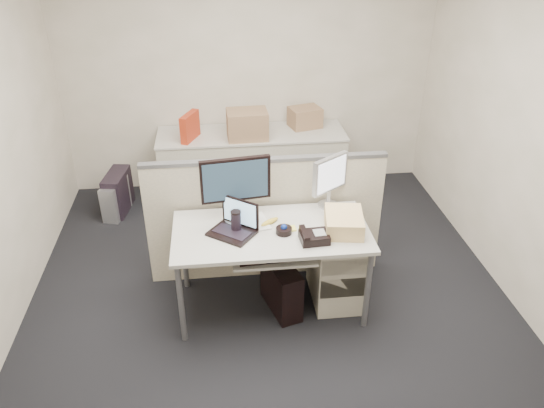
{
  "coord_description": "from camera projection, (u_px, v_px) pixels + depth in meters",
  "views": [
    {
      "loc": [
        -0.37,
        -3.38,
        2.92
      ],
      "look_at": [
        0.02,
        0.15,
        0.87
      ],
      "focal_mm": 35.0,
      "sensor_mm": 36.0,
      "label": 1
    }
  ],
  "objects": [
    {
      "name": "floor",
      "position": [
        271.0,
        305.0,
        4.4
      ],
      "size": [
        4.0,
        4.5,
        0.01
      ],
      "primitive_type": "cube",
      "color": "black",
      "rests_on": "ground"
    },
    {
      "name": "wall_back",
      "position": [
        248.0,
        68.0,
        5.67
      ],
      "size": [
        4.0,
        0.02,
        2.7
      ],
      "primitive_type": "cube",
      "color": "beige",
      "rests_on": "ground"
    },
    {
      "name": "wall_right",
      "position": [
        539.0,
        144.0,
        3.92
      ],
      "size": [
        0.02,
        4.5,
        2.7
      ],
      "primitive_type": "cube",
      "color": "beige",
      "rests_on": "ground"
    },
    {
      "name": "desk",
      "position": [
        271.0,
        237.0,
        4.07
      ],
      "size": [
        1.5,
        0.75,
        0.73
      ],
      "color": "#B1AFA7",
      "rests_on": "floor"
    },
    {
      "name": "keyboard_tray",
      "position": [
        274.0,
        256.0,
        3.94
      ],
      "size": [
        0.62,
        0.32,
        0.02
      ],
      "primitive_type": "cube",
      "color": "#B1AFA7",
      "rests_on": "desk"
    },
    {
      "name": "drawer_pedestal",
      "position": [
        337.0,
        265.0,
        4.34
      ],
      "size": [
        0.4,
        0.55,
        0.65
      ],
      "primitive_type": "cube",
      "color": "beige",
      "rests_on": "floor"
    },
    {
      "name": "cubicle_partition",
      "position": [
        265.0,
        220.0,
        4.51
      ],
      "size": [
        2.0,
        0.06,
        1.1
      ],
      "primitive_type": "cube",
      "color": "beige",
      "rests_on": "floor"
    },
    {
      "name": "back_counter",
      "position": [
        252.0,
        165.0,
        5.88
      ],
      "size": [
        2.0,
        0.6,
        0.72
      ],
      "primitive_type": "cube",
      "color": "beige",
      "rests_on": "floor"
    },
    {
      "name": "monitor_main",
      "position": [
        236.0,
        190.0,
        4.04
      ],
      "size": [
        0.56,
        0.27,
        0.54
      ],
      "primitive_type": "cube",
      "rotation": [
        0.0,
        0.0,
        0.13
      ],
      "color": "black",
      "rests_on": "desk"
    },
    {
      "name": "monitor_small",
      "position": [
        329.0,
        182.0,
        4.25
      ],
      "size": [
        0.39,
        0.35,
        0.44
      ],
      "primitive_type": "cube",
      "rotation": [
        0.0,
        0.0,
        0.62
      ],
      "color": "#B7B7BC",
      "rests_on": "desk"
    },
    {
      "name": "laptop",
      "position": [
        231.0,
        220.0,
        3.93
      ],
      "size": [
        0.41,
        0.39,
        0.24
      ],
      "primitive_type": "cube",
      "rotation": [
        0.0,
        0.0,
        -0.65
      ],
      "color": "black",
      "rests_on": "desk"
    },
    {
      "name": "trackball",
      "position": [
        284.0,
        231.0,
        3.99
      ],
      "size": [
        0.15,
        0.15,
        0.05
      ],
      "primitive_type": "cylinder",
      "rotation": [
        0.0,
        0.0,
        0.28
      ],
      "color": "black",
      "rests_on": "desk"
    },
    {
      "name": "desk_phone",
      "position": [
        314.0,
        237.0,
        3.89
      ],
      "size": [
        0.22,
        0.18,
        0.07
      ],
      "primitive_type": "cube",
      "rotation": [
        0.0,
        0.0,
        0.07
      ],
      "color": "black",
      "rests_on": "desk"
    },
    {
      "name": "paper_stack",
      "position": [
        254.0,
        222.0,
        4.13
      ],
      "size": [
        0.26,
        0.3,
        0.01
      ],
      "primitive_type": "cube",
      "rotation": [
        0.0,
        0.0,
        0.19
      ],
      "color": "silver",
      "rests_on": "desk"
    },
    {
      "name": "sticky_pad",
      "position": [
        291.0,
        228.0,
        4.05
      ],
      "size": [
        0.08,
        0.08,
        0.01
      ],
      "primitive_type": "cube",
      "rotation": [
        0.0,
        0.0,
        0.07
      ],
      "color": "#FFEC4F",
      "rests_on": "desk"
    },
    {
      "name": "travel_mug",
      "position": [
        236.0,
        222.0,
        3.99
      ],
      "size": [
        0.09,
        0.09,
        0.16
      ],
      "primitive_type": "cylinder",
      "rotation": [
        0.0,
        0.0,
        0.22
      ],
      "color": "black",
      "rests_on": "desk"
    },
    {
      "name": "banana",
      "position": [
        270.0,
        222.0,
        4.11
      ],
      "size": [
        0.17,
        0.14,
        0.04
      ],
      "primitive_type": "ellipsoid",
      "rotation": [
        0.0,
        0.0,
        0.62
      ],
      "color": "yellow",
      "rests_on": "desk"
    },
    {
      "name": "cellphone",
      "position": [
        251.0,
        227.0,
        4.06
      ],
      "size": [
        0.07,
        0.11,
        0.01
      ],
      "primitive_type": "cube",
      "rotation": [
        0.0,
        0.0,
        0.19
      ],
      "color": "black",
      "rests_on": "desk"
    },
    {
      "name": "manila_folders",
      "position": [
        344.0,
        222.0,
        4.01
      ],
      "size": [
        0.33,
        0.4,
        0.13
      ],
      "primitive_type": "cube",
      "rotation": [
        0.0,
        0.0,
        -0.15
      ],
      "color": "#D2B773",
      "rests_on": "desk"
    },
    {
      "name": "keyboard",
      "position": [
        268.0,
        257.0,
        3.89
      ],
      "size": [
        0.44,
        0.18,
        0.02
      ],
      "primitive_type": "cube",
      "rotation": [
        0.0,
        0.0,
        0.06
      ],
      "color": "black",
      "rests_on": "keyboard_tray"
    },
    {
      "name": "pc_tower_desk",
      "position": [
        281.0,
        287.0,
        4.26
      ],
      "size": [
        0.3,
        0.49,
        0.43
      ],
      "primitive_type": "cube",
      "rotation": [
        0.0,
        0.0,
        0.29
      ],
      "color": "black",
      "rests_on": "floor"
    },
    {
      "name": "pc_tower_spare_dark",
      "position": [
        118.0,
        192.0,
        5.64
      ],
      "size": [
        0.26,
        0.49,
        0.44
      ],
      "primitive_type": "cube",
      "rotation": [
        0.0,
        0.0,
        -0.16
      ],
      "color": "black",
      "rests_on": "floor"
    },
    {
      "name": "pc_tower_spare_silver",
      "position": [
        116.0,
        199.0,
        5.57
      ],
      "size": [
        0.26,
        0.43,
        0.38
      ],
      "primitive_type": "cube",
      "rotation": [
        0.0,
        0.0,
        -0.25
      ],
      "color": "#B7B7BC",
      "rests_on": "floor"
    },
    {
      "name": "cardboard_box_left",
      "position": [
        247.0,
        125.0,
        5.52
      ],
      "size": [
        0.43,
        0.33,
        0.31
      ],
      "primitive_type": "cube",
      "rotation": [
        0.0,
        0.0,
        0.03
      ],
      "color": "#9E7B5A",
      "rests_on": "back_counter"
    },
    {
      "name": "cardboard_box_right",
      "position": [
        305.0,
        118.0,
        5.81
      ],
      "size": [
        0.38,
        0.33,
        0.24
      ],
      "primitive_type": "cube",
      "rotation": [
        0.0,
        0.0,
        0.26
      ],
      "color": "#9E7B5A",
      "rests_on": "back_counter"
    },
    {
      "name": "red_binder",
      "position": [
        190.0,
        128.0,
        5.48
      ],
      "size": [
        0.2,
        0.32,
        0.3
      ],
      "primitive_type": "cube",
      "rotation": [
        0.0,
        0.0,
        -0.42
      ],
      "color": "#B52F15",
      "rests_on": "back_counter"
    }
  ]
}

